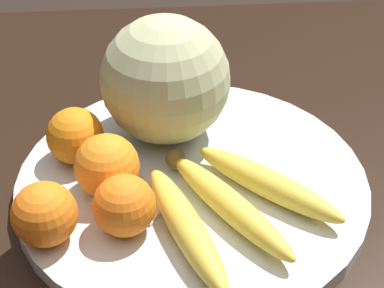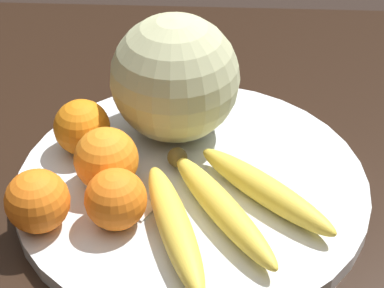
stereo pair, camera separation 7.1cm
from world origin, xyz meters
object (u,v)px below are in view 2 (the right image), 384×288
Objects in this scene: kitchen_table at (227,276)px; produce_tag at (122,200)px; fruit_bowl at (192,184)px; melon at (175,78)px; banana_bunch at (219,207)px; orange_front_right at (37,201)px; orange_back_left at (106,159)px; orange_mid_center at (82,127)px; orange_front_left at (116,199)px.

produce_tag is at bearing -4.14° from kitchen_table.
fruit_bowl is 2.60× the size of melon.
produce_tag reaches higher than kitchen_table.
kitchen_table is at bearing 116.10° from melon.
orange_front_right is at bearing -117.00° from banana_bunch.
melon is 2.15× the size of orange_back_left.
fruit_bowl is 6.00× the size of orange_front_right.
orange_mid_center is at bearing -99.50° from orange_front_right.
banana_bunch reaches higher than produce_tag.
melon is at bearing -157.95° from orange_mid_center.
fruit_bowl is 4.87× the size of produce_tag.
kitchen_table is at bearing -154.14° from produce_tag.
orange_mid_center is 0.11m from produce_tag.
orange_mid_center is at bearing 22.05° from melon.
banana_bunch is 2.81× the size of produce_tag.
orange_front_right is at bearing 5.53° from orange_front_left.
orange_front_right reaches higher than banana_bunch.
orange_front_right is 0.09m from orange_back_left.
orange_back_left reaches higher than banana_bunch.
orange_back_left is at bearing -14.73° from kitchen_table.
orange_front_right is at bearing 9.04° from kitchen_table.
orange_back_left is at bearing 8.82° from fruit_bowl.
orange_front_right reaches higher than kitchen_table.
orange_front_right is 0.13m from orange_mid_center.
melon is at bearing 167.51° from banana_bunch.
banana_bunch is 3.56× the size of orange_front_left.
orange_front_left is at bearing 45.02° from fruit_bowl.
fruit_bowl reaches higher than kitchen_table.
melon is at bearing -123.34° from orange_back_left.
orange_front_left is at bearing 115.38° from orange_mid_center.
orange_front_left is 0.79× the size of produce_tag.
orange_back_left is (0.14, -0.04, 0.14)m from kitchen_table.
kitchen_table is at bearing 131.19° from fruit_bowl.
orange_mid_center reaches higher than banana_bunch.
orange_front_right is (0.20, 0.03, 0.14)m from kitchen_table.
banana_bunch is 0.11m from orange_front_left.
orange_back_left is (0.09, 0.01, 0.04)m from fruit_bowl.
orange_back_left is 0.87× the size of produce_tag.
melon is (0.07, -0.14, 0.19)m from kitchen_table.
banana_bunch is 3.46× the size of orange_front_right.
orange_front_left reaches higher than kitchen_table.
kitchen_table is at bearing 151.10° from orange_mid_center.
produce_tag is (0.00, -0.03, -0.03)m from orange_front_left.
orange_back_left is (0.02, -0.06, 0.00)m from orange_front_left.
fruit_bowl is at bearing 160.53° from orange_mid_center.
orange_front_right is at bearing 53.20° from melon.
melon is 0.16m from produce_tag.
melon is at bearing -106.85° from orange_front_left.
kitchen_table is 0.16m from produce_tag.
orange_front_left is (0.08, 0.08, 0.04)m from fruit_bowl.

